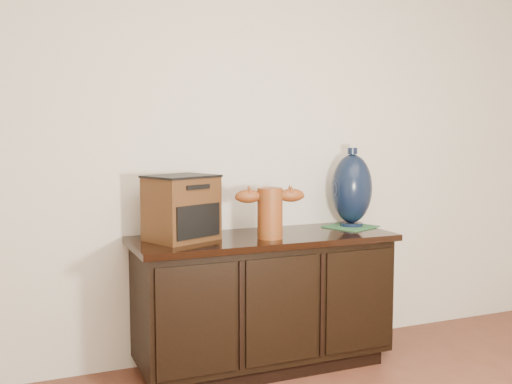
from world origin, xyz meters
name	(u,v)px	position (x,y,z in m)	size (l,w,h in m)	color
sideboard	(263,300)	(0.00, 2.23, 0.39)	(1.46, 0.56, 0.75)	black
terracotta_vessel	(270,210)	(0.00, 2.13, 0.91)	(0.39, 0.16, 0.27)	brown
tv_radio	(182,208)	(-0.46, 2.26, 0.93)	(0.43, 0.39, 0.35)	#412510
green_mat	(351,226)	(0.60, 2.29, 0.76)	(0.25, 0.25, 0.01)	#2B6037
lamp_base	(352,189)	(0.61, 2.29, 0.99)	(0.32, 0.32, 0.47)	black
spray_can	(211,218)	(-0.25, 2.40, 0.84)	(0.06, 0.06, 0.18)	#5A100F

